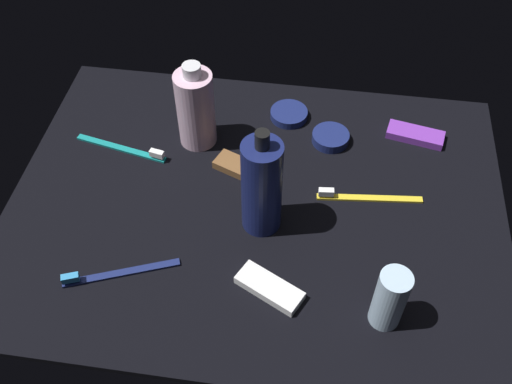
{
  "coord_description": "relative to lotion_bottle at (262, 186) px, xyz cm",
  "views": [
    {
      "loc": [
        -8.92,
        61.78,
        76.62
      ],
      "look_at": [
        0.0,
        0.0,
        3.0
      ],
      "focal_mm": 40.76,
      "sensor_mm": 36.0,
      "label": 1
    }
  ],
  "objects": [
    {
      "name": "ground_plane",
      "position": [
        1.43,
        -3.79,
        -9.59
      ],
      "size": [
        84.0,
        64.0,
        1.2
      ],
      "primitive_type": "cube",
      "color": "black"
    },
    {
      "name": "lotion_bottle",
      "position": [
        0.0,
        0.0,
        0.0
      ],
      "size": [
        6.4,
        6.4,
        20.41
      ],
      "color": "navy",
      "rests_on": "ground_plane"
    },
    {
      "name": "bodywash_bottle",
      "position": [
        14.29,
        -17.66,
        -1.32
      ],
      "size": [
        6.82,
        6.82,
        17.0
      ],
      "color": "silver",
      "rests_on": "ground_plane"
    },
    {
      "name": "deodorant_stick",
      "position": [
        -20.08,
        14.94,
        -3.52
      ],
      "size": [
        4.55,
        4.55,
        10.94
      ],
      "primitive_type": "cylinder",
      "color": "silver",
      "rests_on": "ground_plane"
    },
    {
      "name": "toothbrush_yellow",
      "position": [
        -16.53,
        -7.38,
        -8.39
      ],
      "size": [
        18.03,
        3.02,
        2.1
      ],
      "color": "yellow",
      "rests_on": "ground_plane"
    },
    {
      "name": "toothbrush_navy",
      "position": [
        20.99,
        13.48,
        -8.39
      ],
      "size": [
        17.21,
        7.65,
        2.1
      ],
      "color": "navy",
      "rests_on": "ground_plane"
    },
    {
      "name": "toothbrush_teal",
      "position": [
        26.81,
        -12.77,
        -8.39
      ],
      "size": [
        17.86,
        4.9,
        2.1
      ],
      "color": "teal",
      "rests_on": "ground_plane"
    },
    {
      "name": "snack_bar_brown",
      "position": [
        4.79,
        -10.68,
        -8.24
      ],
      "size": [
        11.14,
        7.62,
        1.5
      ],
      "primitive_type": "cube",
      "rotation": [
        0.0,
        0.0,
        -0.39
      ],
      "color": "brown",
      "rests_on": "ground_plane"
    },
    {
      "name": "snack_bar_white",
      "position": [
        -3.0,
        12.74,
        -8.24
      ],
      "size": [
        11.09,
        8.25,
        1.5
      ],
      "primitive_type": "cube",
      "rotation": [
        0.0,
        0.0,
        -0.47
      ],
      "color": "white",
      "rests_on": "ground_plane"
    },
    {
      "name": "snack_bar_purple",
      "position": [
        -25.8,
        -23.83,
        -8.24
      ],
      "size": [
        10.99,
        5.99,
        1.5
      ],
      "primitive_type": "cube",
      "rotation": [
        0.0,
        0.0,
        -0.2
      ],
      "color": "purple",
      "rests_on": "ground_plane"
    },
    {
      "name": "cream_tin_left",
      "position": [
        -1.78,
        -26.13,
        -8.24
      ],
      "size": [
        7.19,
        7.19,
        1.52
      ],
      "primitive_type": "cylinder",
      "color": "navy",
      "rests_on": "ground_plane"
    },
    {
      "name": "cream_tin_right",
      "position": [
        -10.14,
        -20.64,
        -8.08
      ],
      "size": [
        6.88,
        6.88,
        1.82
      ],
      "primitive_type": "cylinder",
      "color": "navy",
      "rests_on": "ground_plane"
    }
  ]
}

